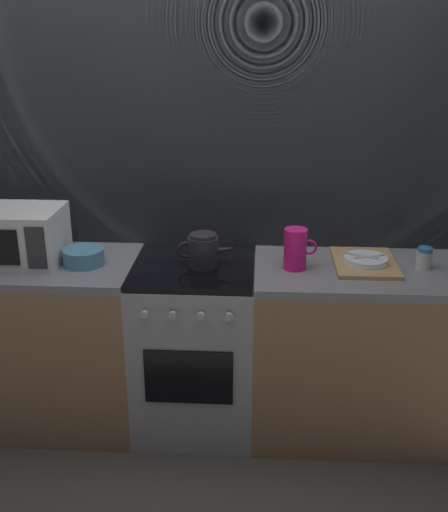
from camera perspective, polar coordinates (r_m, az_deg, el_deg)
ground_plane at (r=3.46m, az=-2.55°, el=-14.81°), size 8.00×8.00×0.00m
back_wall at (r=3.24m, az=-2.30°, el=6.22°), size 3.60×0.05×2.40m
counter_left at (r=3.43m, az=-17.94°, el=-7.46°), size 1.20×0.60×0.90m
stove_unit at (r=3.22m, az=-2.68°, el=-8.31°), size 0.60×0.63×0.90m
counter_right at (r=3.26m, az=13.46°, el=-8.53°), size 1.20×0.60×0.90m
microwave at (r=3.20m, az=-18.77°, el=1.81°), size 0.46×0.35×0.27m
kettle at (r=2.98m, az=-1.91°, el=0.52°), size 0.28×0.15×0.17m
mixing_bowl at (r=3.10m, az=-12.86°, el=-0.06°), size 0.20×0.20×0.08m
pitcher at (r=2.97m, az=6.63°, el=0.66°), size 0.16×0.11×0.20m
dish_pile at (r=3.09m, az=12.91°, el=-0.52°), size 0.30×0.40×0.06m
spice_jar at (r=3.12m, az=18.03°, el=-0.19°), size 0.08×0.08×0.10m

